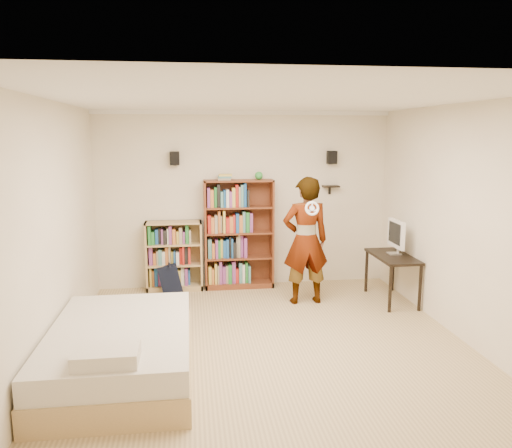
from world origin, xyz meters
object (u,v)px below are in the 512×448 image
(low_bookshelf, at_px, (174,256))
(computer_desk, at_px, (392,278))
(daybed, at_px, (121,345))
(tall_bookshelf, at_px, (239,234))
(person, at_px, (306,241))

(low_bookshelf, bearing_deg, computer_desk, -16.95)
(computer_desk, xyz_separation_m, daybed, (-3.53, -1.78, -0.02))
(low_bookshelf, relative_size, daybed, 0.50)
(tall_bookshelf, xyz_separation_m, daybed, (-1.44, -2.72, -0.53))
(tall_bookshelf, relative_size, low_bookshelf, 1.58)
(tall_bookshelf, xyz_separation_m, computer_desk, (2.09, -0.94, -0.50))
(computer_desk, bearing_deg, daybed, -153.30)
(low_bookshelf, xyz_separation_m, person, (1.84, -0.84, 0.36))
(tall_bookshelf, xyz_separation_m, person, (0.85, -0.85, 0.06))
(computer_desk, xyz_separation_m, person, (-1.24, 0.10, 0.56))
(tall_bookshelf, distance_m, low_bookshelf, 1.04)
(computer_desk, bearing_deg, tall_bookshelf, 155.70)
(computer_desk, distance_m, daybed, 3.96)
(low_bookshelf, bearing_deg, person, -24.60)
(computer_desk, relative_size, person, 0.55)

